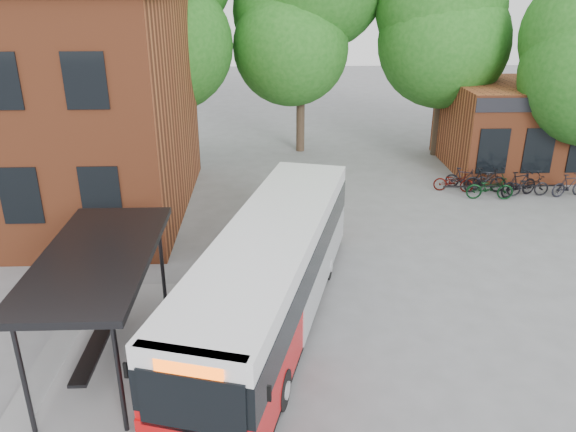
{
  "coord_description": "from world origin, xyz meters",
  "views": [
    {
      "loc": [
        -0.71,
        -12.12,
        8.33
      ],
      "look_at": [
        -0.16,
        3.07,
        2.0
      ],
      "focal_mm": 35.0,
      "sensor_mm": 36.0,
      "label": 1
    }
  ],
  "objects_px": {
    "bicycle_3": "(485,180)",
    "bicycle_7": "(569,185)",
    "city_bus": "(272,276)",
    "bicycle_6": "(528,185)",
    "bicycle_1": "(463,178)",
    "bicycle_5": "(519,184)",
    "bus_shelter": "(104,309)",
    "bicycle_2": "(490,188)",
    "bicycle_4": "(491,177)",
    "bicycle_0": "(454,181)"
  },
  "relations": [
    {
      "from": "bicycle_3",
      "to": "bicycle_7",
      "type": "height_order",
      "value": "bicycle_3"
    },
    {
      "from": "city_bus",
      "to": "bicycle_6",
      "type": "relative_size",
      "value": 6.05
    },
    {
      "from": "city_bus",
      "to": "bicycle_1",
      "type": "height_order",
      "value": "city_bus"
    },
    {
      "from": "bicycle_3",
      "to": "bicycle_6",
      "type": "xyz_separation_m",
      "value": [
        1.64,
        -0.49,
        -0.08
      ]
    },
    {
      "from": "bicycle_5",
      "to": "city_bus",
      "type": "bearing_deg",
      "value": 110.14
    },
    {
      "from": "bus_shelter",
      "to": "bicycle_1",
      "type": "height_order",
      "value": "bus_shelter"
    },
    {
      "from": "bus_shelter",
      "to": "bicycle_7",
      "type": "bearing_deg",
      "value": 32.91
    },
    {
      "from": "bicycle_1",
      "to": "bicycle_3",
      "type": "bearing_deg",
      "value": -101.84
    },
    {
      "from": "bicycle_3",
      "to": "bicycle_5",
      "type": "distance_m",
      "value": 1.34
    },
    {
      "from": "bicycle_2",
      "to": "bicycle_5",
      "type": "relative_size",
      "value": 1.04
    },
    {
      "from": "bus_shelter",
      "to": "bicycle_2",
      "type": "height_order",
      "value": "bus_shelter"
    },
    {
      "from": "bicycle_1",
      "to": "bicycle_5",
      "type": "relative_size",
      "value": 0.83
    },
    {
      "from": "bicycle_3",
      "to": "city_bus",
      "type": "bearing_deg",
      "value": 136.94
    },
    {
      "from": "bus_shelter",
      "to": "bicycle_1",
      "type": "relative_size",
      "value": 4.58
    },
    {
      "from": "bicycle_4",
      "to": "bicycle_7",
      "type": "bearing_deg",
      "value": -138.4
    },
    {
      "from": "bicycle_0",
      "to": "bicycle_5",
      "type": "height_order",
      "value": "bicycle_5"
    },
    {
      "from": "bicycle_5",
      "to": "bicycle_7",
      "type": "distance_m",
      "value": 2.12
    },
    {
      "from": "bicycle_2",
      "to": "bicycle_7",
      "type": "distance_m",
      "value": 3.46
    },
    {
      "from": "bicycle_1",
      "to": "bicycle_3",
      "type": "distance_m",
      "value": 0.93
    },
    {
      "from": "bicycle_2",
      "to": "bicycle_4",
      "type": "relative_size",
      "value": 1.15
    },
    {
      "from": "bus_shelter",
      "to": "bicycle_0",
      "type": "bearing_deg",
      "value": 44.19
    },
    {
      "from": "bicycle_3",
      "to": "bicycle_6",
      "type": "distance_m",
      "value": 1.72
    },
    {
      "from": "bicycle_4",
      "to": "bicycle_6",
      "type": "relative_size",
      "value": 0.93
    },
    {
      "from": "bicycle_1",
      "to": "bicycle_7",
      "type": "relative_size",
      "value": 0.93
    },
    {
      "from": "bicycle_0",
      "to": "bicycle_1",
      "type": "xyz_separation_m",
      "value": [
        0.54,
        0.35,
        0.02
      ]
    },
    {
      "from": "bicycle_5",
      "to": "bicycle_2",
      "type": "bearing_deg",
      "value": 81.03
    },
    {
      "from": "bus_shelter",
      "to": "bicycle_3",
      "type": "height_order",
      "value": "bus_shelter"
    },
    {
      "from": "bus_shelter",
      "to": "bicycle_6",
      "type": "xyz_separation_m",
      "value": [
        14.67,
        10.72,
        -0.98
      ]
    },
    {
      "from": "bicycle_0",
      "to": "bicycle_3",
      "type": "distance_m",
      "value": 1.32
    },
    {
      "from": "city_bus",
      "to": "bicycle_0",
      "type": "height_order",
      "value": "city_bus"
    },
    {
      "from": "bicycle_0",
      "to": "bicycle_2",
      "type": "distance_m",
      "value": 1.56
    },
    {
      "from": "city_bus",
      "to": "bicycle_3",
      "type": "relative_size",
      "value": 5.91
    },
    {
      "from": "bicycle_3",
      "to": "bicycle_7",
      "type": "relative_size",
      "value": 1.12
    },
    {
      "from": "bicycle_0",
      "to": "bicycle_1",
      "type": "relative_size",
      "value": 1.1
    },
    {
      "from": "bicycle_0",
      "to": "bicycle_3",
      "type": "bearing_deg",
      "value": -85.85
    },
    {
      "from": "bicycle_0",
      "to": "bicycle_5",
      "type": "xyz_separation_m",
      "value": [
        2.53,
        -0.71,
        0.11
      ]
    },
    {
      "from": "bicycle_2",
      "to": "bicycle_6",
      "type": "relative_size",
      "value": 1.07
    },
    {
      "from": "bicycle_2",
      "to": "bicycle_7",
      "type": "relative_size",
      "value": 1.17
    },
    {
      "from": "bus_shelter",
      "to": "bicycle_2",
      "type": "bearing_deg",
      "value": 38.83
    },
    {
      "from": "bus_shelter",
      "to": "bicycle_1",
      "type": "distance_m",
      "value": 17.02
    },
    {
      "from": "bicycle_3",
      "to": "bus_shelter",
      "type": "bearing_deg",
      "value": 131.36
    },
    {
      "from": "bicycle_3",
      "to": "bicycle_7",
      "type": "bearing_deg",
      "value": -99.68
    },
    {
      "from": "bicycle_1",
      "to": "bicycle_5",
      "type": "distance_m",
      "value": 2.26
    },
    {
      "from": "bicycle_1",
      "to": "bicycle_2",
      "type": "distance_m",
      "value": 1.5
    },
    {
      "from": "bicycle_2",
      "to": "bus_shelter",
      "type": "bearing_deg",
      "value": 134.2
    },
    {
      "from": "bicycle_2",
      "to": "bicycle_4",
      "type": "xyz_separation_m",
      "value": [
        0.61,
        1.5,
        -0.06
      ]
    },
    {
      "from": "bus_shelter",
      "to": "bicycle_7",
      "type": "xyz_separation_m",
      "value": [
        16.38,
        10.6,
        -0.96
      ]
    },
    {
      "from": "bus_shelter",
      "to": "bicycle_6",
      "type": "relative_size",
      "value": 3.91
    },
    {
      "from": "bicycle_6",
      "to": "bus_shelter",
      "type": "bearing_deg",
      "value": 124.6
    },
    {
      "from": "bicycle_0",
      "to": "bicycle_7",
      "type": "bearing_deg",
      "value": -87.38
    }
  ]
}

